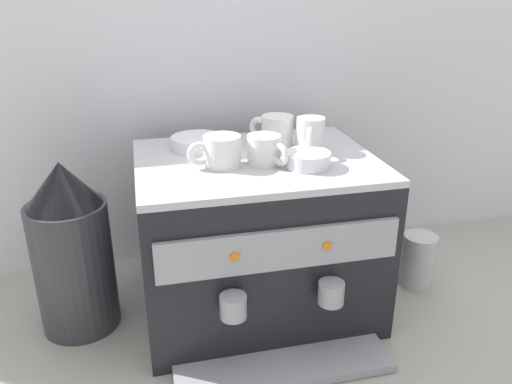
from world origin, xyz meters
The scene contains 11 objects.
ground_plane centered at (0.00, 0.00, 0.00)m, with size 4.00×4.00×0.00m, color #9E998E.
tiled_backsplash_wall centered at (0.00, 0.32, 0.45)m, with size 2.80×0.03×0.90m, color silver.
espresso_machine centered at (0.00, -0.01, 0.20)m, with size 0.56×0.54×0.40m.
ceramic_cup_0 centered at (0.07, 0.09, 0.44)m, with size 0.10×0.10×0.08m.
ceramic_cup_1 centered at (-0.09, -0.04, 0.44)m, with size 0.12×0.08×0.07m.
ceramic_cup_2 centered at (0.14, 0.02, 0.45)m, with size 0.07×0.11×0.08m.
ceramic_cup_3 centered at (0.01, -0.04, 0.44)m, with size 0.08×0.11×0.07m.
ceramic_bowl_0 centered at (0.10, -0.08, 0.42)m, with size 0.10×0.10×0.03m.
ceramic_bowl_1 centered at (-0.12, 0.11, 0.42)m, with size 0.13×0.13×0.03m.
coffee_grinder centered at (-0.44, 0.02, 0.21)m, with size 0.18×0.18×0.42m.
milk_pitcher centered at (0.46, -0.01, 0.08)m, with size 0.09×0.09×0.15m, color #B7B7BC.
Camera 1 is at (-0.26, -1.10, 0.79)m, focal length 35.74 mm.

